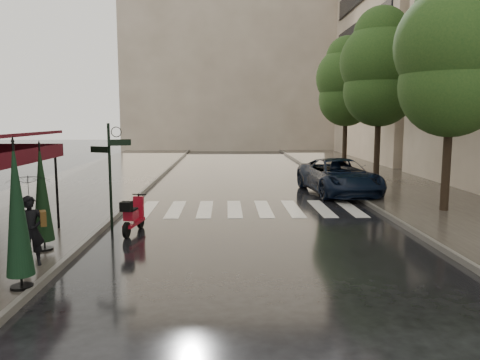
{
  "coord_description": "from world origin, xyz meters",
  "views": [
    {
      "loc": [
        2.14,
        -10.49,
        3.26
      ],
      "look_at": [
        2.57,
        3.39,
        1.4
      ],
      "focal_mm": 35.0,
      "sensor_mm": 36.0,
      "label": 1
    }
  ],
  "objects": [
    {
      "name": "parasol_back",
      "position": [
        -2.19,
        0.5,
        1.5
      ],
      "size": [
        0.48,
        0.48,
        2.57
      ],
      "color": "black",
      "rests_on": "sidewalk_near"
    },
    {
      "name": "backdrop_building",
      "position": [
        3.0,
        38.0,
        10.0
      ],
      "size": [
        22.0,
        6.0,
        20.0
      ],
      "primitive_type": "cube",
      "color": "tan",
      "rests_on": "ground"
    },
    {
      "name": "ground",
      "position": [
        0.0,
        0.0,
        0.0
      ],
      "size": [
        120.0,
        120.0,
        0.0
      ],
      "primitive_type": "plane",
      "color": "black",
      "rests_on": "ground"
    },
    {
      "name": "sidewalk_near",
      "position": [
        -4.5,
        12.0,
        0.06
      ],
      "size": [
        6.0,
        60.0,
        0.12
      ],
      "primitive_type": "cube",
      "color": "#38332D",
      "rests_on": "ground"
    },
    {
      "name": "pedestrian_with_umbrella",
      "position": [
        -2.0,
        -0.67,
        1.7
      ],
      "size": [
        1.19,
        1.19,
        2.36
      ],
      "rotation": [
        0.0,
        0.0,
        0.43
      ],
      "color": "black",
      "rests_on": "sidewalk_near"
    },
    {
      "name": "parked_car",
      "position": [
        7.0,
        9.29,
        0.75
      ],
      "size": [
        3.06,
        5.64,
        1.5
      ],
      "primitive_type": "imported",
      "rotation": [
        0.0,
        0.0,
        0.11
      ],
      "color": "black",
      "rests_on": "ground"
    },
    {
      "name": "tree_far",
      "position": [
        9.7,
        19.0,
        5.46
      ],
      "size": [
        3.8,
        3.8,
        8.16
      ],
      "color": "black",
      "rests_on": "sidewalk_far"
    },
    {
      "name": "tree_mid",
      "position": [
        9.5,
        12.0,
        5.59
      ],
      "size": [
        3.8,
        3.8,
        8.34
      ],
      "color": "black",
      "rests_on": "sidewalk_far"
    },
    {
      "name": "sidewalk_far",
      "position": [
        10.25,
        12.0,
        0.06
      ],
      "size": [
        5.5,
        60.0,
        0.12
      ],
      "primitive_type": "cube",
      "color": "#38332D",
      "rests_on": "ground"
    },
    {
      "name": "tree_near",
      "position": [
        9.6,
        5.0,
        5.32
      ],
      "size": [
        3.8,
        3.8,
        7.99
      ],
      "color": "black",
      "rests_on": "sidewalk_far"
    },
    {
      "name": "parasol_front",
      "position": [
        -1.65,
        -2.04,
        1.61
      ],
      "size": [
        0.5,
        0.5,
        2.77
      ],
      "color": "black",
      "rests_on": "sidewalk_near"
    },
    {
      "name": "curb_near",
      "position": [
        -1.45,
        12.0,
        0.07
      ],
      "size": [
        0.12,
        60.0,
        0.16
      ],
      "primitive_type": "cube",
      "color": "#595651",
      "rests_on": "ground"
    },
    {
      "name": "scooter",
      "position": [
        -0.49,
        2.53,
        0.48
      ],
      "size": [
        0.54,
        1.58,
        1.04
      ],
      "rotation": [
        0.0,
        0.0,
        -0.16
      ],
      "color": "black",
      "rests_on": "ground"
    },
    {
      "name": "signpost",
      "position": [
        -1.19,
        3.0,
        1.83
      ],
      "size": [
        1.17,
        0.29,
        3.1
      ],
      "color": "black",
      "rests_on": "ground"
    },
    {
      "name": "curb_far",
      "position": [
        7.45,
        12.0,
        0.07
      ],
      "size": [
        0.12,
        60.0,
        0.16
      ],
      "primitive_type": "cube",
      "color": "#595651",
      "rests_on": "ground"
    },
    {
      "name": "crosswalk",
      "position": [
        2.98,
        6.0,
        0.01
      ],
      "size": [
        7.85,
        3.2,
        0.01
      ],
      "color": "silver",
      "rests_on": "ground"
    },
    {
      "name": "haussmann_far",
      "position": [
        16.5,
        26.0,
        9.25
      ],
      "size": [
        8.0,
        16.0,
        18.5
      ],
      "primitive_type": "cube",
      "color": "tan",
      "rests_on": "ground"
    }
  ]
}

